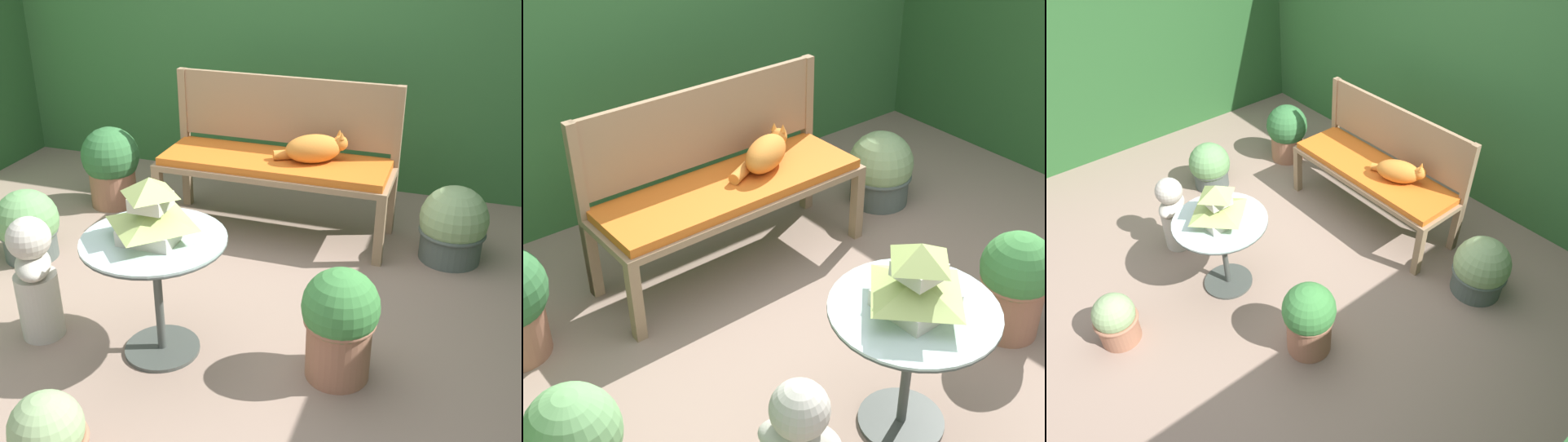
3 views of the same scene
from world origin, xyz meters
TOP-DOWN VIEW (x-y plane):
  - ground at (0.00, 0.00)m, footprint 30.00×30.00m
  - foliage_hedge_back at (0.00, 2.31)m, footprint 6.40×0.83m
  - garden_bench at (0.09, 0.92)m, footprint 1.59×0.54m
  - bench_backrest at (0.09, 1.17)m, footprint 1.59×0.06m
  - cat at (0.36, 0.94)m, footprint 0.49×0.34m
  - patio_table at (-0.04, -0.56)m, footprint 0.71×0.71m
  - pagoda_birdhouse at (-0.04, -0.56)m, footprint 0.36×0.36m
  - potted_plant_hedge_corner at (1.29, 0.90)m, footprint 0.43×0.43m
  - potted_plant_table_far at (0.85, -0.47)m, footprint 0.37×0.37m
  - potted_plant_table_near at (-1.30, 0.06)m, footprint 0.40×0.40m

SIDE VIEW (x-z plane):
  - ground at x=0.00m, z-range 0.00..0.00m
  - potted_plant_table_near at x=-1.30m, z-range -0.01..0.45m
  - potted_plant_hedge_corner at x=1.29m, z-range -0.02..0.48m
  - potted_plant_table_far at x=0.85m, z-range 0.02..0.60m
  - garden_bench at x=0.09m, z-range 0.20..0.75m
  - patio_table at x=-0.04m, z-range 0.19..0.84m
  - cat at x=0.36m, z-range 0.53..0.74m
  - bench_backrest at x=0.09m, z-range 0.23..1.27m
  - pagoda_birdhouse at x=-0.04m, z-range 0.63..0.94m
  - foliage_hedge_back at x=0.00m, z-range 0.00..2.33m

